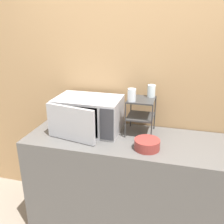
# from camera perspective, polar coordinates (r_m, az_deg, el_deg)

# --- Properties ---
(wall_back) EXTENTS (8.00, 0.06, 2.60)m
(wall_back) POSITION_cam_1_polar(r_m,az_deg,el_deg) (2.26, 5.96, 7.06)
(wall_back) COLOR tan
(wall_back) RESTS_ON ground_plane
(counter) EXTENTS (1.72, 0.62, 0.89)m
(counter) POSITION_cam_1_polar(r_m,az_deg,el_deg) (2.31, 3.70, -16.08)
(counter) COLOR #595654
(counter) RESTS_ON ground_plane
(microwave) EXTENTS (0.56, 0.48, 0.30)m
(microwave) POSITION_cam_1_polar(r_m,az_deg,el_deg) (2.17, -5.59, -0.62)
(microwave) COLOR #ADADB2
(microwave) RESTS_ON counter
(dish_rack) EXTENTS (0.23, 0.25, 0.31)m
(dish_rack) POSITION_cam_1_polar(r_m,az_deg,el_deg) (2.10, 6.64, 0.71)
(dish_rack) COLOR #333333
(dish_rack) RESTS_ON counter
(glass_front_left) EXTENTS (0.07, 0.07, 0.10)m
(glass_front_left) POSITION_cam_1_polar(r_m,az_deg,el_deg) (1.99, 4.56, 3.89)
(glass_front_left) COLOR silver
(glass_front_left) RESTS_ON dish_rack
(glass_back_right) EXTENTS (0.07, 0.07, 0.10)m
(glass_back_right) POSITION_cam_1_polar(r_m,az_deg,el_deg) (2.13, 8.98, 4.79)
(glass_back_right) COLOR silver
(glass_back_right) RESTS_ON dish_rack
(bowl) EXTENTS (0.19, 0.19, 0.08)m
(bowl) POSITION_cam_1_polar(r_m,az_deg,el_deg) (1.92, 8.01, -7.35)
(bowl) COLOR maroon
(bowl) RESTS_ON counter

